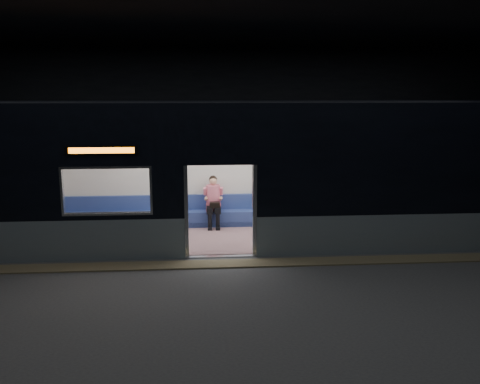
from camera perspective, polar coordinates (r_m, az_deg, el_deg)
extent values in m
cube|color=#47494C|center=(10.28, -1.90, -9.19)|extent=(24.00, 14.00, 0.01)
cube|color=black|center=(9.74, -2.10, 19.47)|extent=(24.00, 14.00, 0.04)
cube|color=black|center=(16.65, -3.00, 7.48)|extent=(24.00, 0.04, 5.00)
cube|color=black|center=(2.89, 3.86, -10.76)|extent=(24.00, 0.04, 5.00)
cube|color=#8C7F59|center=(10.79, -2.03, -8.07)|extent=(22.80, 0.50, 0.03)
cube|color=gray|center=(12.31, 21.09, -4.28)|extent=(8.30, 0.12, 0.90)
cube|color=black|center=(12.01, 21.63, 3.11)|extent=(8.30, 0.12, 2.30)
cube|color=black|center=(10.74, -2.24, 6.11)|extent=(1.40, 0.12, 1.15)
cube|color=#B7BABC|center=(11.00, -6.03, -2.28)|extent=(0.08, 0.14, 2.05)
cube|color=#B7BABC|center=(11.05, 1.66, -2.16)|extent=(0.08, 0.14, 2.05)
cube|color=black|center=(10.87, -15.27, 4.54)|extent=(1.50, 0.04, 0.18)
cube|color=orange|center=(10.87, -15.27, 4.54)|extent=(1.34, 0.03, 0.12)
cube|color=beige|center=(13.72, -2.66, 2.91)|extent=(18.00, 0.12, 3.20)
cube|color=black|center=(12.14, -2.52, 9.77)|extent=(18.00, 3.00, 0.15)
cube|color=#866165|center=(12.65, -2.39, -5.14)|extent=(17.76, 2.76, 0.04)
cube|color=beige|center=(12.20, -2.48, 5.42)|extent=(17.76, 2.76, 0.10)
cube|color=navy|center=(13.67, -2.57, -2.91)|extent=(11.00, 0.48, 0.41)
cube|color=navy|center=(13.76, -2.61, -1.09)|extent=(11.00, 0.10, 0.40)
cube|color=#835F63|center=(11.89, -18.39, -5.66)|extent=(4.40, 0.48, 0.41)
cube|color=#835F63|center=(12.11, 13.65, -5.09)|extent=(4.40, 0.48, 0.41)
cylinder|color=silver|center=(11.28, -7.07, -1.21)|extent=(0.04, 0.04, 2.26)
cylinder|color=silver|center=(13.49, -6.64, 0.85)|extent=(0.04, 0.04, 2.26)
cylinder|color=silver|center=(11.34, 2.56, -1.06)|extent=(0.04, 0.04, 2.26)
cylinder|color=silver|center=(13.55, 1.42, 0.97)|extent=(0.04, 0.04, 2.26)
cylinder|color=silver|center=(13.32, -2.62, 4.18)|extent=(11.00, 0.03, 0.03)
cube|color=black|center=(13.38, -3.43, -1.98)|extent=(0.17, 0.46, 0.16)
cube|color=black|center=(13.39, -2.55, -1.97)|extent=(0.17, 0.46, 0.16)
cylinder|color=black|center=(13.25, -3.40, -3.34)|extent=(0.11, 0.11, 0.43)
cylinder|color=black|center=(13.25, -2.51, -3.33)|extent=(0.11, 0.11, 0.43)
cube|color=pink|center=(13.57, -3.01, -1.71)|extent=(0.39, 0.21, 0.20)
cylinder|color=pink|center=(13.52, -3.03, -0.28)|extent=(0.37, 0.37, 0.51)
sphere|color=tan|center=(13.44, -3.04, 1.22)|extent=(0.20, 0.20, 0.20)
sphere|color=black|center=(13.47, -3.04, 1.41)|extent=(0.21, 0.21, 0.21)
cube|color=black|center=(13.28, -2.85, -1.44)|extent=(0.30, 0.26, 0.13)
cube|color=white|center=(14.32, 13.33, 2.49)|extent=(1.02, 0.03, 0.66)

